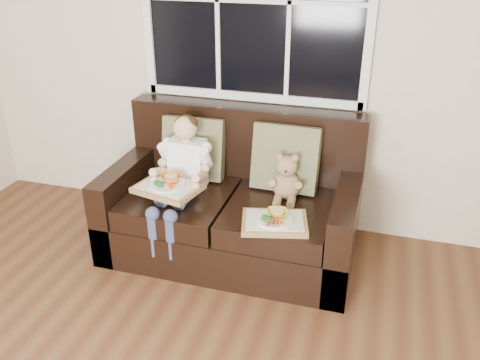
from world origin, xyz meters
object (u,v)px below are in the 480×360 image
(loveseat, at_px, (234,209))
(teddy_bear, at_px, (286,180))
(child, at_px, (182,169))
(tray_left, at_px, (168,186))
(tray_right, at_px, (275,221))

(loveseat, height_order, teddy_bear, loveseat)
(child, relative_size, tray_left, 1.75)
(tray_left, bearing_deg, loveseat, 51.62)
(child, relative_size, tray_right, 1.76)
(loveseat, relative_size, tray_right, 3.73)
(tray_right, bearing_deg, child, 146.96)
(tray_right, bearing_deg, tray_left, 160.39)
(teddy_bear, relative_size, tray_left, 0.72)
(tray_left, distance_m, tray_right, 0.74)
(tray_left, height_order, tray_right, tray_left)
(tray_left, bearing_deg, tray_right, 7.25)
(tray_left, bearing_deg, child, 92.56)
(teddy_bear, xyz_separation_m, tray_left, (-0.72, -0.29, -0.01))
(tray_right, bearing_deg, loveseat, 122.15)
(tray_left, relative_size, tray_right, 1.01)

